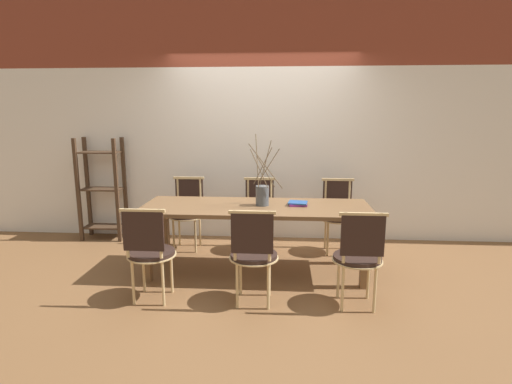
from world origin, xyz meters
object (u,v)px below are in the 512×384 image
Objects in this scene: chair_near_center at (358,254)px; chair_far_center at (338,213)px; vase_centerpiece at (262,194)px; shelving_rack at (102,189)px; dining_table at (256,215)px; book_stack at (298,204)px.

chair_near_center and chair_far_center have the same top height.
shelving_rack is at bearing 155.17° from vase_centerpiece.
chair_far_center is (0.98, 0.76, -0.15)m from dining_table.
chair_near_center is (0.96, -0.76, -0.15)m from dining_table.
shelving_rack is (-3.17, 0.32, 0.19)m from chair_far_center.
chair_near_center is at bearing -30.11° from shelving_rack.
shelving_rack reaches higher than dining_table.
book_stack is (-0.53, -0.70, 0.27)m from chair_far_center.
shelving_rack is (-2.26, 1.05, -0.17)m from vase_centerpiece.
chair_far_center is 0.92m from book_stack.
shelving_rack is (-3.16, 1.83, 0.19)m from chair_near_center.
dining_table is 1.24m from chair_far_center.
vase_centerpiece reaches higher than book_stack.
vase_centerpiece reaches higher than chair_near_center.
shelving_rack is at bearing 158.97° from book_stack.
book_stack is at bearing 7.13° from dining_table.
dining_table is at bearing 37.77° from chair_far_center.
chair_near_center is 1.20× the size of vase_centerpiece.
book_stack is (0.38, 0.03, -0.10)m from vase_centerpiece.
chair_near_center is 0.65× the size of shelving_rack.
chair_far_center is 4.13× the size of book_stack.
dining_table is 1.23m from chair_near_center.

